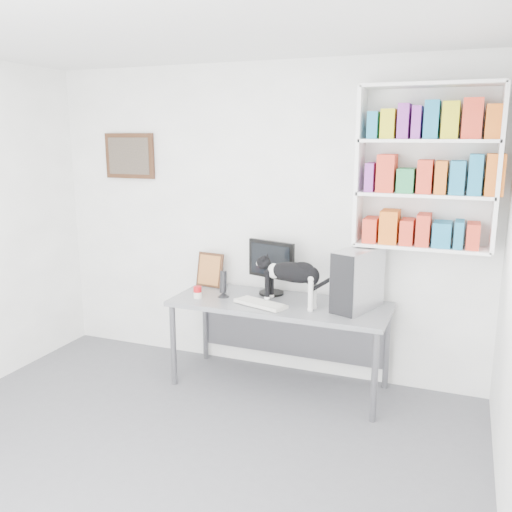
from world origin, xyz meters
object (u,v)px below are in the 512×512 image
keyboard (261,304)px  leaning_print (210,269)px  monitor (272,267)px  bookshelf (426,168)px  desk (279,345)px  soup_can (198,292)px  speaker (223,284)px  cat (292,283)px  pc_tower (358,279)px

keyboard → leaning_print: bearing=167.9°
monitor → keyboard: monitor is taller
monitor → bookshelf: bearing=17.3°
keyboard → desk: bearing=71.0°
bookshelf → soup_can: (-1.75, -0.38, -1.05)m
bookshelf → soup_can: size_ratio=12.25×
soup_can → speaker: bearing=29.6°
desk → cat: size_ratio=2.88×
monitor → cat: (0.27, -0.27, -0.05)m
keyboard → leaning_print: size_ratio=1.38×
speaker → cat: size_ratio=0.38×
desk → pc_tower: (0.63, 0.05, 0.61)m
desk → cat: bearing=-30.6°
bookshelf → monitor: size_ratio=2.59×
bookshelf → monitor: 1.49m
speaker → leaning_print: bearing=123.1°
keyboard → cat: size_ratio=0.70×
keyboard → cat: bearing=34.0°
pc_tower → leaning_print: pc_tower is taller
desk → leaning_print: leaning_print is taller
speaker → soup_can: 0.23m
monitor → leaning_print: monitor is taller
bookshelf → leaning_print: bearing=-179.7°
desk → cat: 0.59m
keyboard → soup_can: (-0.57, 0.00, 0.03)m
keyboard → leaning_print: 0.75m
bookshelf → soup_can: 2.08m
monitor → keyboard: 0.41m
desk → keyboard: 0.43m
bookshelf → desk: 1.84m
keyboard → pc_tower: (0.74, 0.19, 0.22)m
monitor → leaning_print: bearing=-168.0°
bookshelf → keyboard: bearing=-162.1°
monitor → soup_can: (-0.54, -0.34, -0.19)m
bookshelf → cat: 1.35m
bookshelf → pc_tower: bookshelf is taller
bookshelf → soup_can: bearing=-167.8°
desk → speaker: 0.70m
desk → speaker: bearing=-175.4°
soup_can → bookshelf: bearing=12.2°
pc_tower → speaker: pc_tower is taller
bookshelf → leaning_print: bookshelf is taller
keyboard → monitor: bearing=113.4°
speaker → leaning_print: size_ratio=0.74×
desk → keyboard: bearing=-127.0°
soup_can → desk: bearing=11.8°
monitor → leaning_print: size_ratio=1.50×
keyboard → speaker: size_ratio=1.86×
bookshelf → pc_tower: bearing=-157.0°
leaning_print → bookshelf: bearing=7.0°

